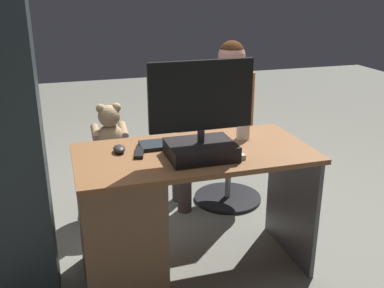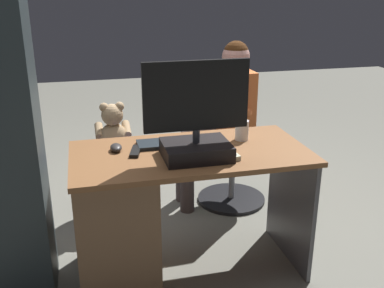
{
  "view_description": "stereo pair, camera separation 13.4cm",
  "coord_description": "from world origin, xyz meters",
  "px_view_note": "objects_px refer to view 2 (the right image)",
  "views": [
    {
      "loc": [
        0.64,
        2.44,
        1.54
      ],
      "look_at": [
        -0.09,
        0.03,
        0.62
      ],
      "focal_mm": 42.11,
      "sensor_mm": 36.0,
      "label": 1
    },
    {
      "loc": [
        0.51,
        2.48,
        1.54
      ],
      "look_at": [
        -0.09,
        0.03,
        0.62
      ],
      "focal_mm": 42.11,
      "sensor_mm": 36.0,
      "label": 2
    }
  ],
  "objects_px": {
    "visitor_chair": "(232,168)",
    "tv_remote": "(136,151)",
    "cup": "(242,130)",
    "person": "(223,112)",
    "computer_mouse": "(116,148)",
    "office_chair_teddy": "(116,177)",
    "desk": "(133,215)",
    "keyboard": "(177,142)",
    "teddy_bear": "(113,129)",
    "monitor": "(196,128)"
  },
  "relations": [
    {
      "from": "visitor_chair",
      "to": "tv_remote",
      "type": "bearing_deg",
      "value": 42.49
    },
    {
      "from": "cup",
      "to": "person",
      "type": "xyz_separation_m",
      "value": [
        -0.1,
        -0.64,
        -0.08
      ]
    },
    {
      "from": "computer_mouse",
      "to": "cup",
      "type": "distance_m",
      "value": 0.69
    },
    {
      "from": "tv_remote",
      "to": "office_chair_teddy",
      "type": "xyz_separation_m",
      "value": [
        0.06,
        -0.73,
        -0.46
      ]
    },
    {
      "from": "desk",
      "to": "keyboard",
      "type": "xyz_separation_m",
      "value": [
        -0.26,
        -0.12,
        0.34
      ]
    },
    {
      "from": "keyboard",
      "to": "computer_mouse",
      "type": "relative_size",
      "value": 4.38
    },
    {
      "from": "computer_mouse",
      "to": "tv_remote",
      "type": "xyz_separation_m",
      "value": [
        -0.09,
        0.06,
        -0.01
      ]
    },
    {
      "from": "cup",
      "to": "visitor_chair",
      "type": "height_order",
      "value": "cup"
    },
    {
      "from": "desk",
      "to": "visitor_chair",
      "type": "xyz_separation_m",
      "value": [
        -0.8,
        -0.75,
        -0.12
      ]
    },
    {
      "from": "keyboard",
      "to": "teddy_bear",
      "type": "bearing_deg",
      "value": -66.28
    },
    {
      "from": "keyboard",
      "to": "tv_remote",
      "type": "bearing_deg",
      "value": 19.0
    },
    {
      "from": "monitor",
      "to": "teddy_bear",
      "type": "distance_m",
      "value": 0.98
    },
    {
      "from": "keyboard",
      "to": "cup",
      "type": "bearing_deg",
      "value": 177.77
    },
    {
      "from": "cup",
      "to": "teddy_bear",
      "type": "relative_size",
      "value": 0.33
    },
    {
      "from": "visitor_chair",
      "to": "monitor",
      "type": "bearing_deg",
      "value": 59.83
    },
    {
      "from": "desk",
      "to": "person",
      "type": "relative_size",
      "value": 1.04
    },
    {
      "from": "desk",
      "to": "teddy_bear",
      "type": "distance_m",
      "value": 0.82
    },
    {
      "from": "cup",
      "to": "visitor_chair",
      "type": "bearing_deg",
      "value": -105.47
    },
    {
      "from": "monitor",
      "to": "computer_mouse",
      "type": "bearing_deg",
      "value": -26.11
    },
    {
      "from": "visitor_chair",
      "to": "computer_mouse",
      "type": "bearing_deg",
      "value": 36.97
    },
    {
      "from": "monitor",
      "to": "teddy_bear",
      "type": "relative_size",
      "value": 1.54
    },
    {
      "from": "desk",
      "to": "person",
      "type": "xyz_separation_m",
      "value": [
        -0.72,
        -0.75,
        0.31
      ]
    },
    {
      "from": "computer_mouse",
      "to": "cup",
      "type": "xyz_separation_m",
      "value": [
        -0.69,
        -0.01,
        0.04
      ]
    },
    {
      "from": "teddy_bear",
      "to": "person",
      "type": "distance_m",
      "value": 0.76
    },
    {
      "from": "desk",
      "to": "cup",
      "type": "xyz_separation_m",
      "value": [
        -0.63,
        -0.11,
        0.39
      ]
    },
    {
      "from": "desk",
      "to": "keyboard",
      "type": "distance_m",
      "value": 0.45
    },
    {
      "from": "tv_remote",
      "to": "monitor",
      "type": "bearing_deg",
      "value": 169.47
    },
    {
      "from": "computer_mouse",
      "to": "visitor_chair",
      "type": "xyz_separation_m",
      "value": [
        -0.87,
        -0.65,
        -0.47
      ]
    },
    {
      "from": "keyboard",
      "to": "visitor_chair",
      "type": "distance_m",
      "value": 0.95
    },
    {
      "from": "monitor",
      "to": "visitor_chair",
      "type": "bearing_deg",
      "value": -120.17
    },
    {
      "from": "keyboard",
      "to": "tv_remote",
      "type": "distance_m",
      "value": 0.24
    },
    {
      "from": "tv_remote",
      "to": "office_chair_teddy",
      "type": "relative_size",
      "value": 0.3
    },
    {
      "from": "desk",
      "to": "tv_remote",
      "type": "bearing_deg",
      "value": -128.15
    },
    {
      "from": "cup",
      "to": "person",
      "type": "height_order",
      "value": "person"
    },
    {
      "from": "tv_remote",
      "to": "computer_mouse",
      "type": "bearing_deg",
      "value": -16.48
    },
    {
      "from": "teddy_bear",
      "to": "visitor_chair",
      "type": "distance_m",
      "value": 0.91
    },
    {
      "from": "cup",
      "to": "keyboard",
      "type": "bearing_deg",
      "value": -2.23
    },
    {
      "from": "keyboard",
      "to": "person",
      "type": "bearing_deg",
      "value": -126.15
    },
    {
      "from": "computer_mouse",
      "to": "teddy_bear",
      "type": "xyz_separation_m",
      "value": [
        -0.03,
        -0.69,
        -0.12
      ]
    },
    {
      "from": "cup",
      "to": "tv_remote",
      "type": "height_order",
      "value": "cup"
    },
    {
      "from": "keyboard",
      "to": "visitor_chair",
      "type": "relative_size",
      "value": 0.85
    },
    {
      "from": "visitor_chair",
      "to": "cup",
      "type": "bearing_deg",
      "value": 74.53
    },
    {
      "from": "desk",
      "to": "tv_remote",
      "type": "relative_size",
      "value": 8.14
    },
    {
      "from": "cup",
      "to": "desk",
      "type": "bearing_deg",
      "value": 9.63
    },
    {
      "from": "computer_mouse",
      "to": "cup",
      "type": "relative_size",
      "value": 0.88
    },
    {
      "from": "monitor",
      "to": "visitor_chair",
      "type": "xyz_separation_m",
      "value": [
        -0.49,
        -0.84,
        -0.61
      ]
    },
    {
      "from": "monitor",
      "to": "computer_mouse",
      "type": "height_order",
      "value": "monitor"
    },
    {
      "from": "computer_mouse",
      "to": "person",
      "type": "bearing_deg",
      "value": -140.18
    },
    {
      "from": "desk",
      "to": "office_chair_teddy",
      "type": "distance_m",
      "value": 0.78
    },
    {
      "from": "keyboard",
      "to": "office_chair_teddy",
      "type": "distance_m",
      "value": 0.85
    }
  ]
}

